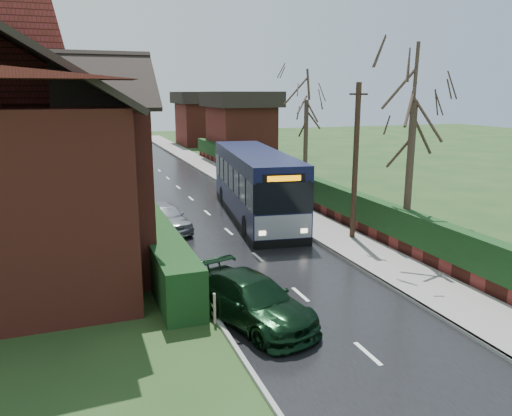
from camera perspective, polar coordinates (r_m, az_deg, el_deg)
name	(u,v)px	position (r m, az deg, el deg)	size (l,w,h in m)	color
ground	(277,274)	(18.19, 2.42, -7.60)	(140.00, 140.00, 0.00)	#344D21
road	(207,213)	(27.30, -5.59, -0.57)	(6.00, 100.00, 0.02)	black
pavement	(279,206)	(28.60, 2.68, 0.23)	(2.50, 100.00, 0.14)	slate
kerb_right	(260,208)	(28.17, 0.43, 0.05)	(0.12, 100.00, 0.14)	gray
kerb_left	(151,217)	(26.72, -11.93, -1.00)	(0.12, 100.00, 0.10)	gray
front_hedge	(147,228)	(21.63, -12.33, -2.29)	(1.20, 16.00, 1.60)	black
picket_fence	(165,235)	(21.83, -10.33, -3.01)	(0.10, 16.00, 0.90)	tan
right_wall_hedge	(304,188)	(29.03, 5.53, 2.29)	(0.60, 50.00, 1.80)	maroon
brick_house	(12,149)	(20.72, -26.16, 6.09)	(9.30, 14.60, 10.30)	maroon
bus	(255,185)	(26.05, -0.08, 2.67)	(4.13, 11.63, 3.46)	black
car_silver	(164,217)	(23.94, -10.44, -1.02)	(1.60, 3.99, 1.36)	#B7B7BC
car_green	(252,300)	(14.40, -0.41, -10.48)	(1.85, 4.56, 1.32)	black
car_distant	(135,151)	(52.52, -13.65, 6.34)	(1.26, 3.61, 1.19)	black
bus_stop_sign	(291,190)	(24.24, 4.07, 2.11)	(0.22, 0.40, 2.76)	slate
telegraph_pole	(355,163)	(21.98, 11.29, 5.09)	(0.42, 0.84, 6.84)	black
tree_right_near	(415,90)	(20.68, 17.74, 12.77)	(4.05, 4.05, 8.74)	#35281F
tree_right_far	(307,94)	(35.86, 5.82, 12.83)	(4.37, 4.37, 8.44)	#382921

